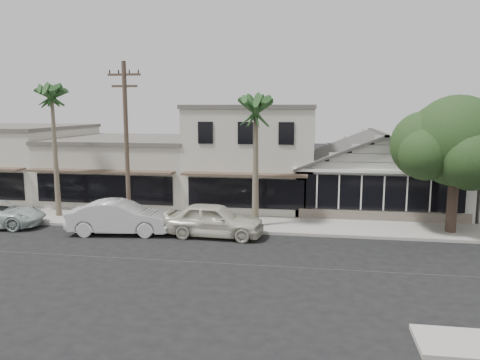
% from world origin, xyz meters
% --- Properties ---
extents(ground, '(140.00, 140.00, 0.00)m').
position_xyz_m(ground, '(0.00, 0.00, 0.00)').
color(ground, black).
rests_on(ground, ground).
extents(sidewalk_north, '(90.00, 3.50, 0.15)m').
position_xyz_m(sidewalk_north, '(-8.00, 6.75, 0.07)').
color(sidewalk_north, '#9E9991').
rests_on(sidewalk_north, ground).
extents(corner_shop, '(10.40, 8.60, 5.10)m').
position_xyz_m(corner_shop, '(5.00, 12.47, 2.62)').
color(corner_shop, silver).
rests_on(corner_shop, ground).
extents(row_building_near, '(8.00, 10.00, 6.50)m').
position_xyz_m(row_building_near, '(-3.00, 13.50, 3.25)').
color(row_building_near, '#BBB7A9').
rests_on(row_building_near, ground).
extents(row_building_midnear, '(10.00, 10.00, 4.20)m').
position_xyz_m(row_building_midnear, '(-12.00, 13.50, 2.10)').
color(row_building_midnear, '#BDB7AA').
rests_on(row_building_midnear, ground).
extents(row_building_midfar, '(11.00, 10.00, 5.00)m').
position_xyz_m(row_building_midfar, '(-22.50, 13.50, 2.50)').
color(row_building_midfar, '#BBB7A9').
rests_on(row_building_midfar, ground).
extents(utility_pole, '(1.80, 0.24, 9.00)m').
position_xyz_m(utility_pole, '(-9.00, 5.20, 4.79)').
color(utility_pole, brown).
rests_on(utility_pole, ground).
extents(car_0, '(5.21, 2.30, 1.74)m').
position_xyz_m(car_0, '(-3.96, 4.13, 0.87)').
color(car_0, beige).
rests_on(car_0, ground).
extents(car_1, '(5.52, 2.50, 1.76)m').
position_xyz_m(car_1, '(-8.96, 3.87, 0.88)').
color(car_1, silver).
rests_on(car_1, ground).
extents(shade_tree, '(6.51, 5.89, 7.23)m').
position_xyz_m(shade_tree, '(8.11, 6.69, 4.76)').
color(shade_tree, '#3E2E26').
rests_on(shade_tree, ground).
extents(palm_east, '(3.02, 3.02, 7.65)m').
position_xyz_m(palm_east, '(-2.08, 6.11, 6.48)').
color(palm_east, '#726651').
rests_on(palm_east, ground).
extents(palm_mid, '(2.49, 2.49, 8.30)m').
position_xyz_m(palm_mid, '(-14.09, 6.66, 7.16)').
color(palm_mid, '#726651').
rests_on(palm_mid, ground).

